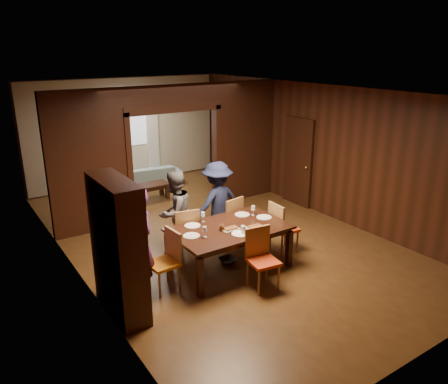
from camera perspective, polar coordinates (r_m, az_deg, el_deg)
floor at (r=8.94m, az=-1.33°, el=-5.69°), size 9.00×9.00×0.00m
ceiling at (r=8.19m, az=-1.48°, el=13.15°), size 5.50×9.00×0.02m
room_walls at (r=10.04m, az=-7.22°, el=5.93°), size 5.52×9.01×2.90m
person_purple at (r=6.74m, az=-11.04°, el=-6.49°), size 0.48×0.67×1.71m
person_grey at (r=8.00m, az=-6.43°, el=-2.71°), size 0.93×0.85×1.57m
person_navy at (r=8.39m, az=-0.89°, el=-1.39°), size 1.10×0.71×1.62m
sofa at (r=12.16m, az=-10.20°, el=2.05°), size 2.01×0.99×0.56m
serving_bowl at (r=7.54m, az=0.54°, el=-3.82°), size 0.32×0.32×0.08m
dining_table at (r=7.56m, az=0.67°, el=-7.26°), size 1.96×1.22×0.76m
coffee_table at (r=11.11m, az=-9.28°, el=0.09°), size 0.80×0.50×0.40m
chair_left at (r=6.93m, az=-7.98°, el=-9.01°), size 0.47×0.47×0.97m
chair_right at (r=8.18m, az=7.87°, el=-4.56°), size 0.46×0.46×0.97m
chair_far_l at (r=7.91m, az=-5.18°, el=-5.26°), size 0.52×0.52×0.97m
chair_far_r at (r=8.41m, az=0.42°, el=-3.70°), size 0.52×0.52×0.97m
chair_near at (r=6.95m, az=5.16°, el=-8.81°), size 0.49×0.49×0.97m
hutch at (r=6.29m, az=-13.67°, el=-7.13°), size 0.40×1.20×2.00m
door_right at (r=10.55m, az=9.62°, el=3.89°), size 0.06×0.90×2.10m
window_far at (r=12.30m, az=-12.72°, el=8.86°), size 1.20×0.03×1.30m
curtain_left at (r=12.10m, az=-15.81°, el=6.29°), size 0.35×0.06×2.40m
curtain_right at (r=12.63m, az=-9.33°, el=7.23°), size 0.35×0.06×2.40m
plate_left at (r=7.08m, az=-4.28°, el=-5.72°), size 0.27×0.27×0.01m
plate_far_l at (r=7.46m, az=-4.15°, el=-4.40°), size 0.27×0.27×0.01m
plate_far_r at (r=7.93m, az=2.39°, el=-2.96°), size 0.27×0.27×0.01m
plate_right at (r=7.83m, az=5.25°, el=-3.30°), size 0.27×0.27×0.01m
plate_near at (r=7.13m, az=2.07°, el=-5.47°), size 0.27×0.27×0.01m
platter_a at (r=7.29m, az=0.83°, el=-4.81°), size 0.30×0.20×0.04m
platter_b at (r=7.38m, az=4.02°, el=-4.55°), size 0.30×0.20×0.04m
wineglass_left at (r=6.99m, az=-2.52°, el=-5.24°), size 0.08×0.08×0.18m
wineglass_far at (r=7.59m, az=-2.78°, el=-3.27°), size 0.08×0.08×0.18m
wineglass_right at (r=7.90m, az=3.83°, el=-2.42°), size 0.08×0.08×0.18m
tumbler at (r=7.13m, az=2.50°, el=-4.95°), size 0.07×0.07×0.14m
condiment_jar at (r=7.24m, az=-0.30°, el=-4.65°), size 0.08×0.08×0.11m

